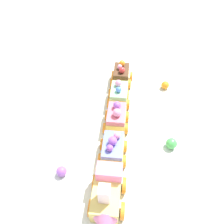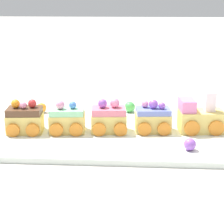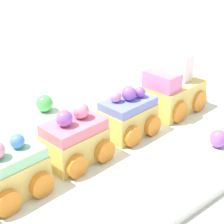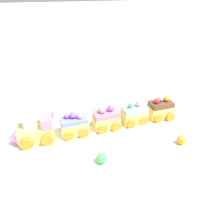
# 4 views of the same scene
# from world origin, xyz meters

# --- Properties ---
(ground_plane) EXTENTS (10.00, 10.00, 0.00)m
(ground_plane) POSITION_xyz_m (0.00, 0.00, 0.00)
(ground_plane) COLOR beige
(display_board) EXTENTS (0.67, 0.34, 0.01)m
(display_board) POSITION_xyz_m (0.00, 0.00, 0.01)
(display_board) COLOR silver
(display_board) RESTS_ON ground_plane
(cake_train_locomotive) EXTENTS (0.13, 0.08, 0.09)m
(cake_train_locomotive) POSITION_xyz_m (0.19, 0.00, 0.04)
(cake_train_locomotive) COLOR #EACC66
(cake_train_locomotive) RESTS_ON display_board
(cake_car_blueberry) EXTENTS (0.08, 0.07, 0.07)m
(cake_car_blueberry) POSITION_xyz_m (0.07, -0.01, 0.04)
(cake_car_blueberry) COLOR #EACC66
(cake_car_blueberry) RESTS_ON display_board
(cake_car_strawberry) EXTENTS (0.08, 0.07, 0.08)m
(cake_car_strawberry) POSITION_xyz_m (-0.03, -0.01, 0.04)
(cake_car_strawberry) COLOR #EACC66
(cake_car_strawberry) RESTS_ON display_board
(cake_car_mint) EXTENTS (0.08, 0.07, 0.07)m
(cake_car_mint) POSITION_xyz_m (-0.12, -0.02, 0.04)
(cake_car_mint) COLOR #EACC66
(cake_car_mint) RESTS_ON display_board
(cake_car_chocolate) EXTENTS (0.08, 0.07, 0.08)m
(cake_car_chocolate) POSITION_xyz_m (-0.21, -0.03, 0.04)
(cake_car_chocolate) COLOR #EACC66
(cake_car_chocolate) RESTS_ON display_board
(gumball_orange) EXTENTS (0.03, 0.03, 0.03)m
(gumball_orange) POSITION_xyz_m (-0.21, 0.11, 0.02)
(gumball_orange) COLOR orange
(gumball_orange) RESTS_ON display_board
(gumball_green) EXTENTS (0.03, 0.03, 0.03)m
(gumball_green) POSITION_xyz_m (0.02, 0.13, 0.03)
(gumball_green) COLOR #4CBC56
(gumball_green) RESTS_ON display_board
(gumball_purple) EXTENTS (0.02, 0.02, 0.02)m
(gumball_purple) POSITION_xyz_m (0.14, -0.11, 0.02)
(gumball_purple) COLOR #9956C6
(gumball_purple) RESTS_ON display_board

